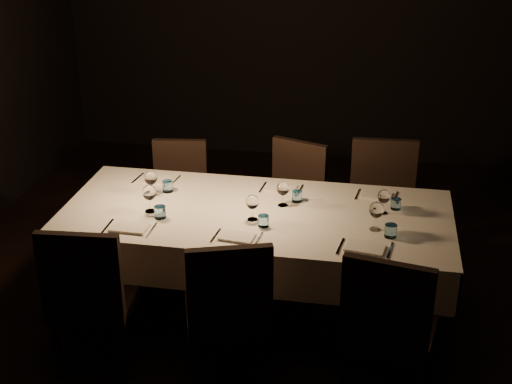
% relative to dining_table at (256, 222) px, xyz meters
% --- Properties ---
extents(room, '(5.01, 6.01, 3.01)m').
position_rel_dining_table_xyz_m(room, '(0.00, 0.00, 0.81)').
color(room, black).
rests_on(room, ground).
extents(dining_table, '(2.52, 1.12, 0.76)m').
position_rel_dining_table_xyz_m(dining_table, '(0.00, 0.00, 0.00)').
color(dining_table, black).
rests_on(dining_table, ground).
extents(chair_near_left, '(0.51, 0.51, 0.99)m').
position_rel_dining_table_xyz_m(chair_near_left, '(-0.84, -0.78, -0.15)').
color(chair_near_left, black).
rests_on(chair_near_left, ground).
extents(place_setting_near_left, '(0.33, 0.41, 0.18)m').
position_rel_dining_table_xyz_m(place_setting_near_left, '(-0.67, -0.22, 0.15)').
color(place_setting_near_left, beige).
rests_on(place_setting_near_left, dining_table).
extents(chair_near_center, '(0.59, 0.59, 0.98)m').
position_rel_dining_table_xyz_m(chair_near_center, '(-0.02, -0.78, -0.15)').
color(chair_near_center, black).
rests_on(chair_near_center, ground).
extents(place_setting_near_center, '(0.31, 0.40, 0.17)m').
position_rel_dining_table_xyz_m(place_setting_near_center, '(0.00, -0.22, 0.14)').
color(place_setting_near_center, beige).
rests_on(place_setting_near_center, dining_table).
extents(chair_near_right, '(0.56, 0.56, 0.99)m').
position_rel_dining_table_xyz_m(chair_near_right, '(0.87, -0.80, -0.14)').
color(chair_near_right, black).
rests_on(chair_near_right, ground).
extents(place_setting_near_right, '(0.35, 0.41, 0.19)m').
position_rel_dining_table_xyz_m(place_setting_near_right, '(0.77, -0.22, 0.15)').
color(place_setting_near_right, beige).
rests_on(place_setting_near_right, dining_table).
extents(chair_far_left, '(0.47, 0.47, 0.87)m').
position_rel_dining_table_xyz_m(chair_far_left, '(-0.76, 0.82, -0.20)').
color(chair_far_left, black).
rests_on(chair_far_left, ground).
extents(place_setting_far_left, '(0.33, 0.40, 0.18)m').
position_rel_dining_table_xyz_m(place_setting_far_left, '(-0.74, 0.22, 0.15)').
color(place_setting_far_left, beige).
rests_on(place_setting_far_left, dining_table).
extents(chair_far_center, '(0.57, 0.57, 0.93)m').
position_rel_dining_table_xyz_m(chair_far_center, '(0.14, 0.80, -0.17)').
color(chair_far_center, black).
rests_on(chair_far_center, ground).
extents(place_setting_far_center, '(0.31, 0.40, 0.17)m').
position_rel_dining_table_xyz_m(place_setting_far_center, '(0.16, 0.22, 0.14)').
color(place_setting_far_center, beige).
rests_on(place_setting_far_center, dining_table).
extents(chair_far_right, '(0.50, 0.50, 1.00)m').
position_rel_dining_table_xyz_m(chair_far_right, '(0.81, 0.74, -0.14)').
color(chair_far_right, black).
rests_on(chair_far_right, ground).
extents(place_setting_far_right, '(0.31, 0.39, 0.17)m').
position_rel_dining_table_xyz_m(place_setting_far_right, '(0.81, 0.22, 0.14)').
color(place_setting_far_right, beige).
rests_on(place_setting_far_right, dining_table).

